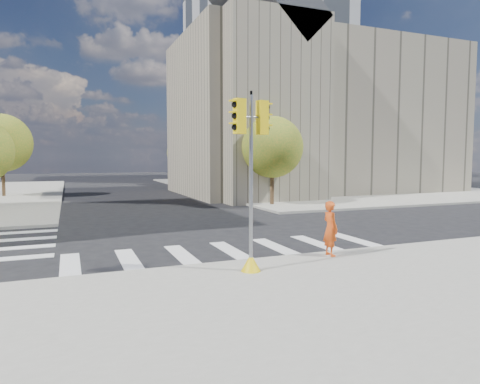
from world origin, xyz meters
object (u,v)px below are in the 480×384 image
lamp_far (202,146)px  traffic_signal (251,195)px  lamp_near (255,141)px  photographer (330,228)px

lamp_far → traffic_signal: 34.59m
lamp_near → lamp_far: (0.00, 14.00, 0.00)m
lamp_near → lamp_far: bearing=90.0°
traffic_signal → photographer: bearing=2.4°
lamp_near → lamp_far: same height
lamp_near → photographer: 19.73m
traffic_signal → photographer: traffic_signal is taller
lamp_near → photographer: size_ratio=4.51×
traffic_signal → photographer: 3.50m
lamp_near → lamp_far: size_ratio=1.00×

